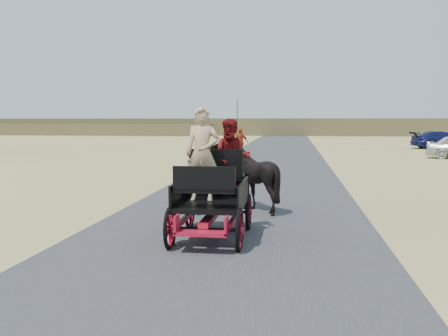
# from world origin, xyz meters

# --- Properties ---
(ground) EXTENTS (140.00, 140.00, 0.00)m
(ground) POSITION_xyz_m (0.00, 0.00, 0.00)
(ground) COLOR tan
(road) EXTENTS (6.00, 140.00, 0.01)m
(road) POSITION_xyz_m (0.00, 0.00, 0.01)
(road) COLOR #38383A
(road) RESTS_ON ground
(ridge_far) EXTENTS (140.00, 6.00, 2.40)m
(ridge_far) POSITION_xyz_m (0.00, 62.00, 1.20)
(ridge_far) COLOR brown
(ridge_far) RESTS_ON ground
(ridge_near) EXTENTS (40.00, 4.00, 1.60)m
(ridge_near) POSITION_xyz_m (-30.00, 58.00, 0.80)
(ridge_near) COLOR brown
(ridge_near) RESTS_ON ground
(carriage) EXTENTS (1.30, 2.40, 0.72)m
(carriage) POSITION_xyz_m (-0.24, -0.22, 0.36)
(carriage) COLOR black
(carriage) RESTS_ON ground
(horse_left) EXTENTS (0.91, 2.01, 1.70)m
(horse_left) POSITION_xyz_m (-0.79, 2.78, 0.85)
(horse_left) COLOR black
(horse_left) RESTS_ON ground
(horse_right) EXTENTS (1.37, 1.54, 1.70)m
(horse_right) POSITION_xyz_m (0.31, 2.78, 0.85)
(horse_right) COLOR black
(horse_right) RESTS_ON ground
(driver_man) EXTENTS (0.66, 0.43, 1.80)m
(driver_man) POSITION_xyz_m (-0.44, -0.17, 1.62)
(driver_man) COLOR tan
(driver_man) RESTS_ON carriage
(passenger_woman) EXTENTS (0.77, 0.60, 1.58)m
(passenger_woman) POSITION_xyz_m (0.06, 0.38, 1.51)
(passenger_woman) COLOR #660C0F
(passenger_woman) RESTS_ON carriage
(pedestrian) EXTENTS (1.09, 0.84, 1.73)m
(pedestrian) POSITION_xyz_m (-1.98, 20.87, 0.86)
(pedestrian) COLOR #B23114
(pedestrian) RESTS_ON ground
(car_c) EXTENTS (4.81, 2.32, 1.35)m
(car_c) POSITION_xyz_m (12.65, 31.07, 0.67)
(car_c) COLOR navy
(car_c) RESTS_ON ground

